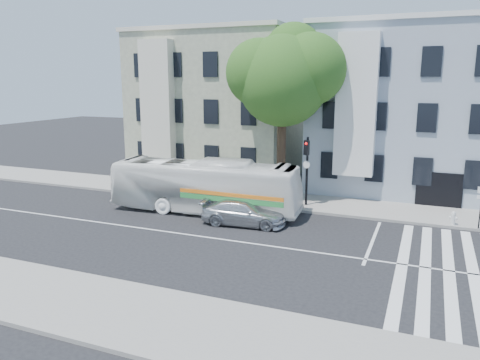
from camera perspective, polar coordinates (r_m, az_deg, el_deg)
The scene contains 11 objects.
ground at distance 22.75m, azimuth -1.52°, elevation -7.35°, with size 120.00×120.00×0.00m, color black.
sidewalk_far at distance 29.90m, azimuth 4.66°, elevation -2.45°, with size 80.00×4.00×0.15m, color gray.
sidewalk_near at distance 16.32m, azimuth -13.32°, elevation -15.61°, with size 80.00×4.00×0.15m, color gray.
building_left at distance 38.05m, azimuth -2.14°, elevation 8.99°, with size 12.00×10.00×11.00m, color gray.
building_right at distance 34.72m, azimuth 19.64°, elevation 8.00°, with size 12.00×10.00×11.00m, color #919DAD.
street_tree at distance 29.63m, azimuth 5.48°, elevation 12.56°, with size 7.30×5.90×11.10m.
bus at distance 27.12m, azimuth -4.28°, elevation -0.76°, with size 11.12×2.60×3.10m, color white.
sedan at distance 24.90m, azimuth 0.45°, elevation -4.01°, with size 4.53×1.84×1.32m, color silver.
hedge at distance 31.08m, azimuth -6.79°, elevation -1.12°, with size 8.50×0.84×0.70m, color #345F1F, non-canonical shape.
traffic_signal at distance 28.01m, azimuth 8.14°, elevation 2.12°, with size 0.44×0.53×4.29m.
fire_hydrant at distance 26.90m, azimuth 24.56°, elevation -4.22°, with size 0.41×0.24×0.72m.
Camera 1 is at (8.66, -19.62, 7.59)m, focal length 35.00 mm.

